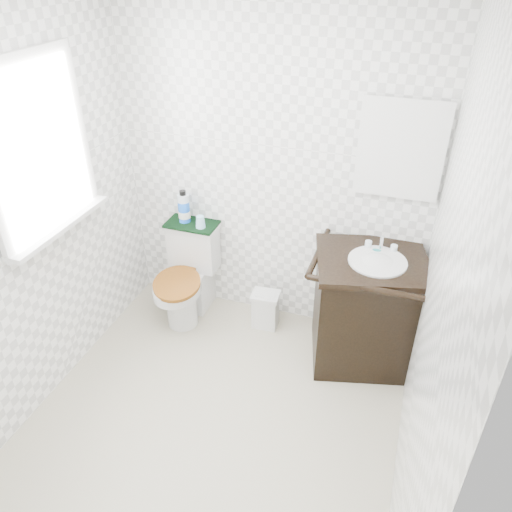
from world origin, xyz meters
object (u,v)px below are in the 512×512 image
Objects in this scene: toilet at (189,278)px; trash_bin at (265,309)px; mouthwash_bottle at (184,208)px; cup at (200,222)px; vanity at (366,307)px.

trash_bin is (0.61, 0.03, -0.17)m from toilet.
mouthwash_bottle reaches higher than toilet.
mouthwash_bottle is at bearing 114.65° from toilet.
cup reaches higher than toilet.
vanity is 0.80m from trash_bin.
toilet is 0.48m from cup.
mouthwash_bottle is (-1.41, 0.20, 0.42)m from vanity.
vanity is 3.10× the size of trash_bin.
vanity is (1.35, -0.07, 0.11)m from toilet.
cup is at bearing 173.20° from vanity.
cup is (-1.26, 0.15, 0.35)m from vanity.
mouthwash_bottle is (-0.06, 0.13, 0.53)m from toilet.
vanity is at bearing -2.90° from toilet.
cup is at bearing 174.06° from trash_bin.
trash_bin is 1.19× the size of mouthwash_bottle.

